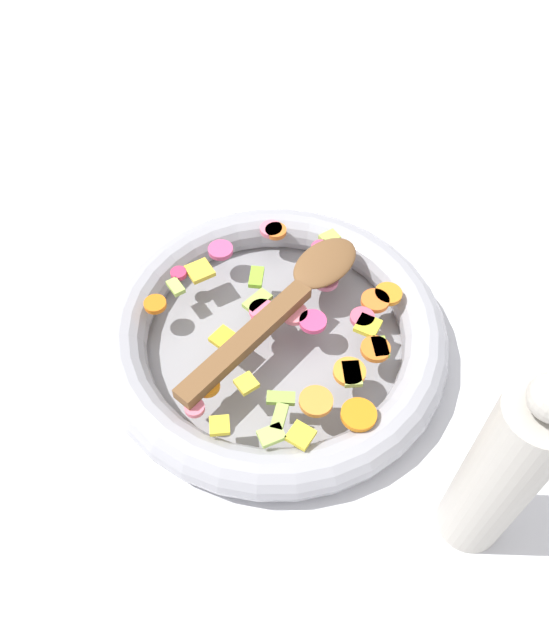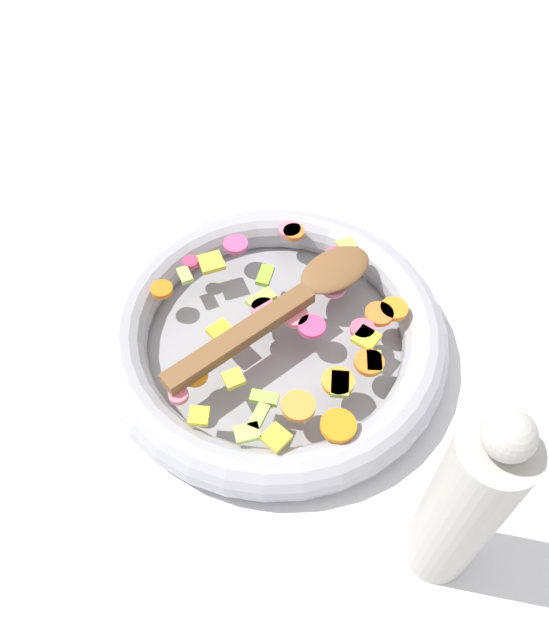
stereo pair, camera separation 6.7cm
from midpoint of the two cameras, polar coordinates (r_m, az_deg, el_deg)
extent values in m
plane|color=silver|center=(0.71, -2.70, -2.63)|extent=(4.00, 4.00, 0.00)
cylinder|color=gray|center=(0.70, -2.71, -2.35)|extent=(0.33, 0.33, 0.01)
torus|color=#9E9EA5|center=(0.69, -2.77, -1.44)|extent=(0.38, 0.38, 0.05)
cylinder|color=orange|center=(0.60, 4.56, -8.85)|extent=(0.05, 0.05, 0.01)
cylinder|color=orange|center=(0.65, 6.32, -2.86)|extent=(0.04, 0.04, 0.01)
cylinder|color=orange|center=(0.63, -9.47, -5.96)|extent=(0.03, 0.03, 0.01)
cylinder|color=orange|center=(0.75, -2.44, 7.98)|extent=(0.03, 0.03, 0.01)
cylinder|color=orange|center=(0.70, -13.57, 1.24)|extent=(0.03, 0.03, 0.01)
cylinder|color=orange|center=(0.69, 7.67, 2.20)|extent=(0.04, 0.04, 0.01)
cylinder|color=orange|center=(0.63, 3.86, -4.97)|extent=(0.05, 0.05, 0.01)
cylinder|color=orange|center=(0.61, 0.67, -7.66)|extent=(0.04, 0.04, 0.01)
cylinder|color=orange|center=(0.68, 6.45, 1.58)|extent=(0.03, 0.03, 0.01)
cube|color=#98BB3D|center=(0.65, 6.73, -2.71)|extent=(0.03, 0.03, 0.01)
cube|color=#ABCD5D|center=(0.59, -3.57, -10.71)|extent=(0.03, 0.03, 0.01)
cube|color=#ADCB50|center=(0.75, 2.51, 7.38)|extent=(0.02, 0.03, 0.01)
cube|color=#89C031|center=(0.70, -4.39, 3.77)|extent=(0.03, 0.03, 0.01)
cube|color=#A1C752|center=(0.68, -4.38, 1.55)|extent=(0.02, 0.03, 0.01)
cube|color=#99BC53|center=(0.60, -2.76, -9.10)|extent=(0.02, 0.03, 0.01)
cube|color=#B1D45D|center=(0.71, -11.71, 2.81)|extent=(0.03, 0.02, 0.01)
cube|color=#B2C85A|center=(0.63, 4.06, -5.15)|extent=(0.03, 0.03, 0.01)
cube|color=#90B248|center=(0.61, -2.56, -7.37)|extent=(0.03, 0.03, 0.01)
cylinder|color=#D14C82|center=(0.74, -7.56, 6.21)|extent=(0.04, 0.04, 0.01)
cylinder|color=#DA365E|center=(0.66, -4.08, -0.66)|extent=(0.04, 0.04, 0.01)
cylinder|color=#E2437B|center=(0.66, 0.66, -0.34)|extent=(0.03, 0.03, 0.01)
cylinder|color=#F06488|center=(0.67, -4.24, 0.49)|extent=(0.03, 0.03, 0.01)
cylinder|color=pink|center=(0.67, -1.01, 0.41)|extent=(0.04, 0.04, 0.01)
cylinder|color=#E27187|center=(0.76, -2.87, 8.15)|extent=(0.03, 0.03, 0.01)
cylinder|color=pink|center=(0.70, 2.00, 3.47)|extent=(0.04, 0.04, 0.01)
cylinder|color=#E66D83|center=(0.62, -10.44, -8.13)|extent=(0.03, 0.03, 0.01)
cylinder|color=#CF345E|center=(0.72, -11.40, 4.04)|extent=(0.03, 0.03, 0.01)
cylinder|color=#D44876|center=(0.73, 1.72, 6.38)|extent=(0.04, 0.04, 0.01)
cylinder|color=#D05671|center=(0.67, 5.22, 0.03)|extent=(0.04, 0.04, 0.01)
cube|color=yellow|center=(0.62, -5.67, -6.01)|extent=(0.02, 0.02, 0.01)
cube|color=yellow|center=(0.72, -9.66, 4.16)|extent=(0.04, 0.04, 0.01)
cube|color=yellow|center=(0.66, -7.56, -1.87)|extent=(0.02, 0.02, 0.01)
cube|color=yellow|center=(0.66, 5.70, -0.73)|extent=(0.03, 0.03, 0.01)
cube|color=yellow|center=(0.60, -8.26, -9.76)|extent=(0.03, 0.03, 0.01)
cube|color=yellow|center=(0.59, -0.87, -10.74)|extent=(0.02, 0.02, 0.01)
cube|color=brown|center=(0.64, -5.72, -1.99)|extent=(0.03, 0.19, 0.01)
ellipsoid|color=brown|center=(0.70, 2.17, 4.96)|extent=(0.06, 0.09, 0.01)
cylinder|color=#B2ADA3|center=(0.54, 16.47, -13.78)|extent=(0.06, 0.06, 0.21)
camera|label=1|loc=(0.03, -92.87, -3.76)|focal=35.00mm
camera|label=2|loc=(0.03, 87.13, 3.76)|focal=35.00mm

